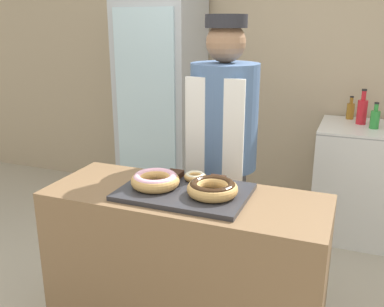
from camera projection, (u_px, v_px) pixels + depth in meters
wall_back at (274, 62)px, 3.85m from camera, size 8.00×0.06×2.70m
display_counter at (185, 273)px, 2.23m from camera, size 1.40×0.53×0.89m
serving_tray at (185, 192)px, 2.09m from camera, size 0.62×0.43×0.02m
donut_light_glaze at (155, 180)px, 2.11m from camera, size 0.24×0.24×0.07m
donut_chocolate_glaze at (212, 188)px, 2.01m from camera, size 0.24×0.24×0.07m
donut_mini_center at (195, 176)px, 2.21m from camera, size 0.12×0.12×0.04m
brownie_back_left at (174, 174)px, 2.25m from camera, size 0.08×0.08×0.03m
brownie_back_right at (217, 180)px, 2.17m from camera, size 0.08×0.08×0.03m
baker_person at (223, 156)px, 2.61m from camera, size 0.40×0.40×1.74m
beverage_fridge at (162, 103)px, 3.93m from camera, size 0.67×0.67×1.97m
chest_freezer at (376, 183)px, 3.43m from camera, size 0.94×0.67×0.92m
bottle_red at (362, 111)px, 3.39m from camera, size 0.08×0.08×0.28m
bottle_green at (375, 119)px, 3.25m from camera, size 0.07×0.07×0.20m
bottle_amber at (350, 110)px, 3.57m from camera, size 0.06×0.06×0.19m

